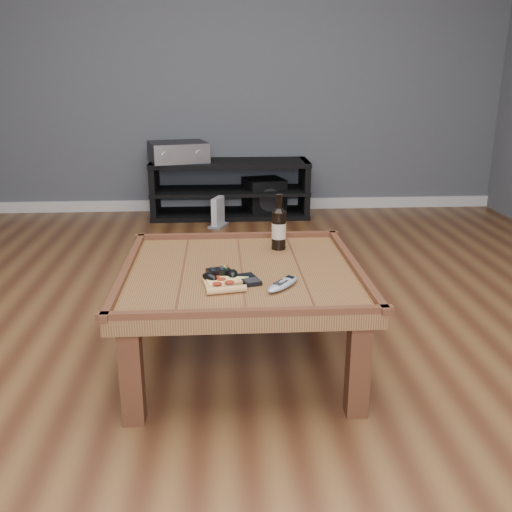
{
  "coord_description": "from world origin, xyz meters",
  "views": [
    {
      "loc": [
        -0.08,
        -2.29,
        1.26
      ],
      "look_at": [
        0.06,
        -0.03,
        0.52
      ],
      "focal_mm": 40.0,
      "sensor_mm": 36.0,
      "label": 1
    }
  ],
  "objects": [
    {
      "name": "subwoofer",
      "position": [
        0.31,
        2.8,
        0.16
      ],
      "size": [
        0.4,
        0.4,
        0.33
      ],
      "rotation": [
        0.0,
        0.0,
        0.27
      ],
      "color": "black",
      "rests_on": "ground"
    },
    {
      "name": "pizza_slice",
      "position": [
        -0.08,
        -0.18,
        0.46
      ],
      "size": [
        0.22,
        0.3,
        0.03
      ],
      "rotation": [
        0.0,
        0.0,
        0.19
      ],
      "color": "tan",
      "rests_on": "coffee_table"
    },
    {
      "name": "wall_back",
      "position": [
        0.0,
        3.0,
        1.35
      ],
      "size": [
        5.0,
        0.04,
        2.7
      ],
      "primitive_type": "cube",
      "color": "#515458",
      "rests_on": "ground"
    },
    {
      "name": "game_controller",
      "position": [
        -0.09,
        -0.12,
        0.47
      ],
      "size": [
        0.16,
        0.13,
        0.04
      ],
      "rotation": [
        0.0,
        0.0,
        0.32
      ],
      "color": "black",
      "rests_on": "coffee_table"
    },
    {
      "name": "media_console",
      "position": [
        0.0,
        2.75,
        0.25
      ],
      "size": [
        1.4,
        0.45,
        0.5
      ],
      "color": "black",
      "rests_on": "ground"
    },
    {
      "name": "baseboard",
      "position": [
        0.0,
        2.99,
        0.05
      ],
      "size": [
        5.0,
        0.02,
        0.1
      ],
      "primitive_type": "cube",
      "color": "silver",
      "rests_on": "ground"
    },
    {
      "name": "coffee_table",
      "position": [
        0.0,
        0.0,
        0.39
      ],
      "size": [
        1.03,
        1.03,
        0.48
      ],
      "color": "#542E18",
      "rests_on": "ground"
    },
    {
      "name": "smartphone",
      "position": [
        0.02,
        -0.15,
        0.46
      ],
      "size": [
        0.1,
        0.14,
        0.02
      ],
      "rotation": [
        0.0,
        0.0,
        0.3
      ],
      "color": "black",
      "rests_on": "coffee_table"
    },
    {
      "name": "remote_control",
      "position": [
        0.15,
        -0.22,
        0.46
      ],
      "size": [
        0.17,
        0.19,
        0.03
      ],
      "rotation": [
        0.0,
        0.0,
        -0.65
      ],
      "color": "gray",
      "rests_on": "coffee_table"
    },
    {
      "name": "beer_bottle",
      "position": [
        0.19,
        0.29,
        0.56
      ],
      "size": [
        0.07,
        0.07,
        0.26
      ],
      "color": "black",
      "rests_on": "coffee_table"
    },
    {
      "name": "ground",
      "position": [
        0.0,
        0.0,
        0.0
      ],
      "size": [
        6.0,
        6.0,
        0.0
      ],
      "primitive_type": "plane",
      "color": "#472514",
      "rests_on": "ground"
    },
    {
      "name": "av_receiver",
      "position": [
        -0.45,
        2.74,
        0.58
      ],
      "size": [
        0.57,
        0.51,
        0.17
      ],
      "rotation": [
        0.0,
        0.0,
        0.27
      ],
      "color": "black",
      "rests_on": "media_console"
    },
    {
      "name": "game_console",
      "position": [
        -0.11,
        2.39,
        0.11
      ],
      "size": [
        0.18,
        0.23,
        0.25
      ],
      "rotation": [
        0.0,
        0.0,
        -0.39
      ],
      "color": "slate",
      "rests_on": "ground"
    }
  ]
}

